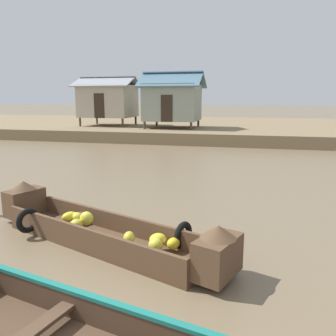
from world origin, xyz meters
name	(u,v)px	position (x,y,z in m)	size (l,w,h in m)	color
ground_plane	(194,179)	(0.00, 10.00, 0.00)	(300.00, 300.00, 0.00)	#726047
riverbank_strip	(230,128)	(0.00, 28.53, 0.37)	(160.00, 20.00, 0.75)	#7F6B4C
banana_boat	(102,230)	(-0.78, 3.91, 0.31)	(5.46, 2.76, 0.93)	brown
stilt_house_left	(108,100)	(-9.20, 23.68, 2.71)	(4.56, 3.83, 3.81)	#4C3826
stilt_house_mid_left	(173,101)	(-3.77, 22.67, 2.64)	(4.38, 3.99, 3.99)	#4C3826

